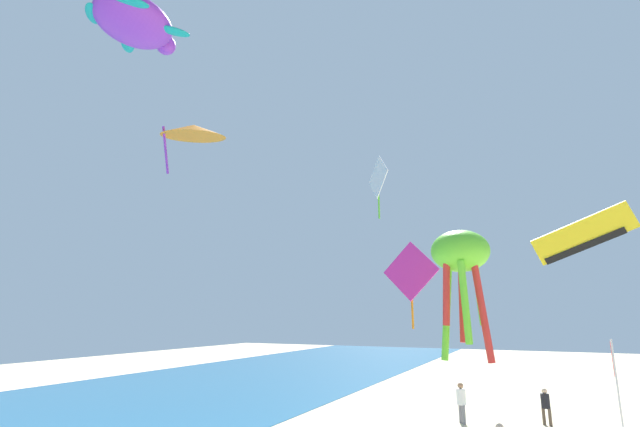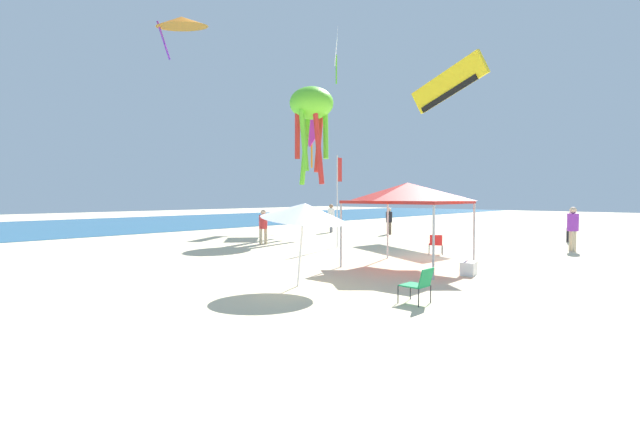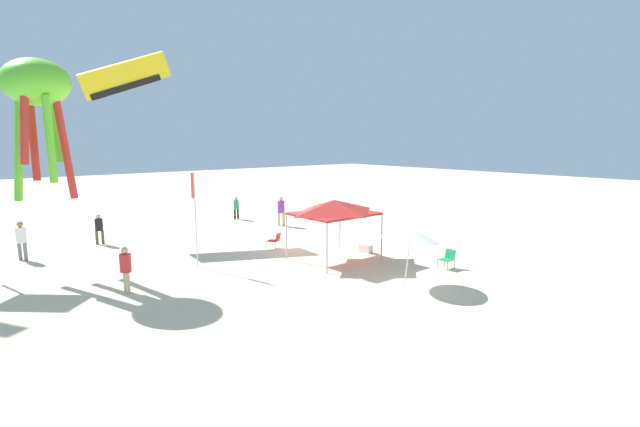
# 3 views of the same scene
# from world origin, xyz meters

# --- Properties ---
(ground) EXTENTS (120.00, 120.00, 0.10)m
(ground) POSITION_xyz_m (0.00, 0.00, -0.05)
(ground) COLOR beige
(canopy_tent) EXTENTS (2.99, 3.51, 2.83)m
(canopy_tent) POSITION_xyz_m (-2.51, 0.09, 2.48)
(canopy_tent) COLOR #B7B7BC
(canopy_tent) RESTS_ON ground
(beach_umbrella) EXTENTS (2.26, 2.28, 2.36)m
(beach_umbrella) POSITION_xyz_m (-7.21, 0.30, 1.99)
(beach_umbrella) COLOR silver
(beach_umbrella) RESTS_ON ground
(folding_chair_left_of_tent) EXTENTS (0.55, 0.63, 0.82)m
(folding_chair_left_of_tent) POSITION_xyz_m (-6.75, -2.81, 0.47)
(folding_chair_left_of_tent) COLOR black
(folding_chair_left_of_tent) RESTS_ON ground
(folding_chair_right_of_tent) EXTENTS (0.80, 0.76, 0.82)m
(folding_chair_right_of_tent) POSITION_xyz_m (1.12, 0.96, 0.47)
(folding_chair_right_of_tent) COLOR black
(folding_chair_right_of_tent) RESTS_ON ground
(cooler_box) EXTENTS (0.69, 0.53, 0.40)m
(cooler_box) POSITION_xyz_m (-2.49, -2.04, 0.20)
(cooler_box) COLOR white
(cooler_box) RESTS_ON ground
(banner_flag) EXTENTS (0.36, 0.06, 4.26)m
(banner_flag) POSITION_xyz_m (0.41, 5.58, 2.55)
(banner_flag) COLOR silver
(banner_flag) RESTS_ON ground
(person_kite_handler) EXTENTS (0.46, 0.41, 1.71)m
(person_kite_handler) POSITION_xyz_m (-1.16, 9.04, 1.00)
(person_kite_handler) COLOR #C6B28C
(person_kite_handler) RESTS_ON ground
(person_watching_sky) EXTENTS (0.44, 0.44, 1.85)m
(person_watching_sky) POSITION_xyz_m (6.62, 11.37, 1.08)
(person_watching_sky) COLOR slate
(person_watching_sky) RESTS_ON ground
(person_near_umbrella) EXTENTS (0.46, 0.45, 1.91)m
(person_near_umbrella) POSITION_xyz_m (6.12, -2.87, 1.12)
(person_near_umbrella) COLOR #C6B28C
(person_near_umbrella) RESTS_ON ground
(person_far_stroller) EXTENTS (0.39, 0.41, 1.65)m
(person_far_stroller) POSITION_xyz_m (7.87, 7.72, 0.97)
(person_far_stroller) COLOR brown
(person_far_stroller) RESTS_ON ground
(person_by_tent) EXTENTS (0.38, 0.42, 1.59)m
(person_by_tent) POSITION_xyz_m (10.21, -1.85, 0.93)
(person_by_tent) COLOR black
(person_by_tent) RESTS_ON ground
(kite_octopus_lime) EXTENTS (2.59, 2.59, 5.76)m
(kite_octopus_lime) POSITION_xyz_m (3.91, 10.57, 7.55)
(kite_octopus_lime) COLOR #66D82D
(kite_parafoil_yellow) EXTENTS (1.31, 5.18, 3.12)m
(kite_parafoil_yellow) POSITION_xyz_m (10.30, 5.08, 9.22)
(kite_parafoil_yellow) COLOR yellow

